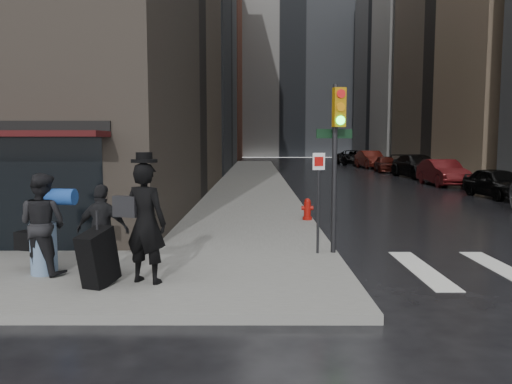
# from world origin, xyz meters

# --- Properties ---
(ground) EXTENTS (140.00, 140.00, 0.00)m
(ground) POSITION_xyz_m (0.00, 0.00, 0.00)
(ground) COLOR black
(ground) RESTS_ON ground
(sidewalk_left) EXTENTS (4.00, 50.00, 0.15)m
(sidewalk_left) POSITION_xyz_m (0.00, 27.00, 0.07)
(sidewalk_left) COLOR slate
(sidewalk_left) RESTS_ON ground
(sidewalk_right) EXTENTS (3.00, 50.00, 0.15)m
(sidewalk_right) POSITION_xyz_m (13.50, 27.00, 0.07)
(sidewalk_right) COLOR slate
(sidewalk_right) RESTS_ON ground
(bldg_left_far) EXTENTS (22.00, 20.00, 26.00)m
(bldg_left_far) POSITION_xyz_m (-13.00, 62.00, 13.00)
(bldg_left_far) COLOR #552D1D
(bldg_left_far) RESTS_ON ground
(bldg_right_far) EXTENTS (22.00, 20.00, 25.00)m
(bldg_right_far) POSITION_xyz_m (26.00, 58.00, 12.50)
(bldg_right_far) COLOR gray
(bldg_right_far) RESTS_ON ground
(bldg_distant) EXTENTS (40.00, 12.00, 32.00)m
(bldg_distant) POSITION_xyz_m (6.00, 78.00, 16.00)
(bldg_distant) COLOR gray
(bldg_distant) RESTS_ON ground
(man_overcoat) EXTENTS (1.44, 1.01, 2.21)m
(man_overcoat) POSITION_xyz_m (-1.72, -0.48, 1.08)
(man_overcoat) COLOR black
(man_overcoat) RESTS_ON ground
(man_jeans) EXTENTS (1.25, 0.97, 1.80)m
(man_jeans) POSITION_xyz_m (-3.51, 0.13, 1.05)
(man_jeans) COLOR black
(man_jeans) RESTS_ON ground
(man_greycoat) EXTENTS (0.99, 0.52, 1.61)m
(man_greycoat) POSITION_xyz_m (-2.40, -0.05, 0.96)
(man_greycoat) COLOR black
(man_greycoat) RESTS_ON ground
(traffic_light) EXTENTS (0.86, 0.50, 3.52)m
(traffic_light) POSITION_xyz_m (1.89, 1.77, 2.42)
(traffic_light) COLOR black
(traffic_light) RESTS_ON ground
(fire_hydrant) EXTENTS (0.36, 0.28, 0.65)m
(fire_hydrant) POSITION_xyz_m (1.80, 6.30, 0.44)
(fire_hydrant) COLOR #950F09
(fire_hydrant) RESTS_ON ground
(parked_car_1) EXTENTS (1.89, 4.04, 1.34)m
(parked_car_1) POSITION_xyz_m (10.95, 13.45, 0.67)
(parked_car_1) COLOR black
(parked_car_1) RESTS_ON ground
(parked_car_2) EXTENTS (1.63, 4.55, 1.49)m
(parked_car_2) POSITION_xyz_m (10.85, 19.76, 0.75)
(parked_car_2) COLOR #440D0F
(parked_car_2) RESTS_ON ground
(parked_car_3) EXTENTS (2.81, 5.73, 1.60)m
(parked_car_3) POSITION_xyz_m (11.47, 26.08, 0.80)
(parked_car_3) COLOR black
(parked_car_3) RESTS_ON ground
(parked_car_4) EXTENTS (1.97, 4.14, 1.37)m
(parked_car_4) POSITION_xyz_m (10.90, 32.39, 0.68)
(parked_car_4) COLOR #3B100B
(parked_car_4) RESTS_ON ground
(parked_car_5) EXTENTS (2.19, 5.14, 1.65)m
(parked_car_5) POSITION_xyz_m (11.07, 38.70, 0.82)
(parked_car_5) COLOR #3E110C
(parked_car_5) RESTS_ON ground
(parked_car_6) EXTENTS (2.78, 5.75, 1.58)m
(parked_car_6) POSITION_xyz_m (10.52, 45.02, 0.79)
(parked_car_6) COLOR black
(parked_car_6) RESTS_ON ground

